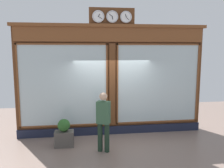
{
  "coord_description": "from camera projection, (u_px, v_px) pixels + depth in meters",
  "views": [
    {
      "loc": [
        1.05,
        7.74,
        2.87
      ],
      "look_at": [
        0.0,
        0.0,
        1.72
      ],
      "focal_mm": 38.3,
      "sensor_mm": 36.0,
      "label": 1
    }
  ],
  "objects": [
    {
      "name": "planter_shrub",
      "position": [
        64.0,
        125.0,
        7.02
      ],
      "size": [
        0.37,
        0.37,
        0.37
      ],
      "primitive_type": "sphere",
      "color": "#285623",
      "rests_on": "planter_box"
    },
    {
      "name": "planter_box",
      "position": [
        64.0,
        139.0,
        7.08
      ],
      "size": [
        0.56,
        0.36,
        0.46
      ],
      "primitive_type": "cube",
      "color": "#4C4742",
      "rests_on": "ground_plane"
    },
    {
      "name": "shop_facade",
      "position": [
        111.0,
        80.0,
        8.0
      ],
      "size": [
        6.32,
        0.42,
        4.16
      ],
      "color": "#5B3319",
      "rests_on": "ground_plane"
    },
    {
      "name": "pedestrian",
      "position": [
        103.0,
        119.0,
        6.62
      ],
      "size": [
        0.42,
        0.34,
        1.69
      ],
      "color": "#1C2F21",
      "rests_on": "ground_plane"
    }
  ]
}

